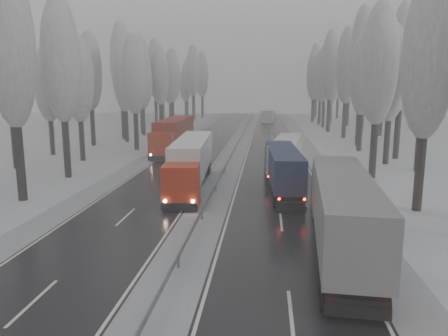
% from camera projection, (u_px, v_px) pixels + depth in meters
% --- Properties ---
extents(ground, '(260.00, 260.00, 0.00)m').
position_uv_depth(ground, '(159.00, 309.00, 17.44)').
color(ground, silver).
rests_on(ground, ground).
extents(carriageway_right, '(7.50, 200.00, 0.03)m').
position_uv_depth(carriageway_right, '(276.00, 170.00, 46.30)').
color(carriageway_right, black).
rests_on(carriageway_right, ground).
extents(carriageway_left, '(7.50, 200.00, 0.03)m').
position_uv_depth(carriageway_left, '(178.00, 168.00, 47.29)').
color(carriageway_left, black).
rests_on(carriageway_left, ground).
extents(median_slush, '(3.00, 200.00, 0.04)m').
position_uv_depth(median_slush, '(226.00, 169.00, 46.79)').
color(median_slush, '#ACAFB4').
rests_on(median_slush, ground).
extents(shoulder_right, '(2.40, 200.00, 0.04)m').
position_uv_depth(shoulder_right, '(323.00, 171.00, 45.83)').
color(shoulder_right, '#ACAFB4').
rests_on(shoulder_right, ground).
extents(shoulder_left, '(2.40, 200.00, 0.04)m').
position_uv_depth(shoulder_left, '(134.00, 168.00, 47.76)').
color(shoulder_left, '#ACAFB4').
rests_on(shoulder_left, ground).
extents(median_guardrail, '(0.12, 200.00, 0.76)m').
position_uv_depth(median_guardrail, '(226.00, 164.00, 46.68)').
color(median_guardrail, slate).
rests_on(median_guardrail, ground).
extents(tree_16, '(3.60, 3.60, 16.53)m').
position_uv_depth(tree_16, '(429.00, 58.00, 29.40)').
color(tree_16, black).
rests_on(tree_16, ground).
extents(tree_18, '(3.60, 3.60, 16.58)m').
position_uv_depth(tree_18, '(379.00, 65.00, 40.57)').
color(tree_18, black).
rests_on(tree_18, ground).
extents(tree_19, '(3.60, 3.60, 14.57)m').
position_uv_depth(tree_19, '(424.00, 80.00, 44.19)').
color(tree_19, black).
rests_on(tree_19, ground).
extents(tree_20, '(3.60, 3.60, 15.71)m').
position_uv_depth(tree_20, '(391.00, 74.00, 48.30)').
color(tree_20, black).
rests_on(tree_20, ground).
extents(tree_21, '(3.60, 3.60, 18.62)m').
position_uv_depth(tree_21, '(402.00, 59.00, 51.67)').
color(tree_21, black).
rests_on(tree_21, ground).
extents(tree_22, '(3.60, 3.60, 15.86)m').
position_uv_depth(tree_22, '(363.00, 75.00, 58.58)').
color(tree_22, black).
rests_on(tree_22, ground).
extents(tree_23, '(3.60, 3.60, 13.55)m').
position_uv_depth(tree_23, '(402.00, 87.00, 62.17)').
color(tree_23, black).
rests_on(tree_23, ground).
extents(tree_24, '(3.60, 3.60, 20.49)m').
position_uv_depth(tree_24, '(362.00, 56.00, 63.26)').
color(tree_24, black).
rests_on(tree_24, ground).
extents(tree_25, '(3.60, 3.60, 19.44)m').
position_uv_depth(tree_25, '(403.00, 62.00, 66.64)').
color(tree_25, black).
rests_on(tree_25, ground).
extents(tree_26, '(3.60, 3.60, 18.78)m').
position_uv_depth(tree_26, '(347.00, 66.00, 73.52)').
color(tree_26, black).
rests_on(tree_26, ground).
extents(tree_27, '(3.60, 3.60, 17.62)m').
position_uv_depth(tree_27, '(384.00, 72.00, 76.90)').
color(tree_27, black).
rests_on(tree_27, ground).
extents(tree_28, '(3.60, 3.60, 19.62)m').
position_uv_depth(tree_28, '(331.00, 66.00, 83.99)').
color(tree_28, black).
rests_on(tree_28, ground).
extents(tree_29, '(3.60, 3.60, 18.11)m').
position_uv_depth(tree_29, '(365.00, 72.00, 87.39)').
color(tree_29, black).
rests_on(tree_29, ground).
extents(tree_30, '(3.60, 3.60, 17.86)m').
position_uv_depth(tree_30, '(325.00, 74.00, 93.72)').
color(tree_30, black).
rests_on(tree_30, ground).
extents(tree_31, '(3.60, 3.60, 18.58)m').
position_uv_depth(tree_31, '(350.00, 72.00, 96.99)').
color(tree_31, black).
rests_on(tree_31, ground).
extents(tree_32, '(3.60, 3.60, 17.33)m').
position_uv_depth(tree_32, '(321.00, 76.00, 101.12)').
color(tree_32, black).
rests_on(tree_32, ground).
extents(tree_33, '(3.60, 3.60, 14.33)m').
position_uv_depth(tree_33, '(332.00, 85.00, 105.09)').
color(tree_33, black).
rests_on(tree_33, ground).
extents(tree_34, '(3.60, 3.60, 17.63)m').
position_uv_depth(tree_34, '(314.00, 76.00, 108.12)').
color(tree_34, black).
rests_on(tree_34, ground).
extents(tree_35, '(3.60, 3.60, 18.25)m').
position_uv_depth(tree_35, '(349.00, 75.00, 111.09)').
color(tree_35, black).
rests_on(tree_35, ground).
extents(tree_36, '(3.60, 3.60, 20.23)m').
position_uv_depth(tree_36, '(315.00, 71.00, 117.33)').
color(tree_36, black).
rests_on(tree_36, ground).
extents(tree_37, '(3.60, 3.60, 16.37)m').
position_uv_depth(tree_37, '(339.00, 80.00, 121.03)').
color(tree_37, black).
rests_on(tree_37, ground).
extents(tree_38, '(3.60, 3.60, 17.97)m').
position_uv_depth(tree_38, '(317.00, 77.00, 127.77)').
color(tree_38, black).
rests_on(tree_38, ground).
extents(tree_39, '(3.60, 3.60, 16.19)m').
position_uv_depth(tree_39, '(325.00, 81.00, 131.63)').
color(tree_39, black).
rests_on(tree_39, ground).
extents(tree_56, '(3.60, 3.60, 18.12)m').
position_uv_depth(tree_56, '(10.00, 46.00, 32.06)').
color(tree_56, black).
rests_on(tree_56, ground).
extents(tree_58, '(3.60, 3.60, 17.21)m').
position_uv_depth(tree_58, '(61.00, 61.00, 40.87)').
color(tree_58, black).
rests_on(tree_58, ground).
extents(tree_59, '(3.60, 3.60, 18.41)m').
position_uv_depth(tree_59, '(7.00, 56.00, 45.37)').
color(tree_59, black).
rests_on(tree_59, ground).
extents(tree_60, '(3.60, 3.60, 14.84)m').
position_uv_depth(tree_60, '(78.00, 79.00, 50.82)').
color(tree_60, black).
rests_on(tree_60, ground).
extents(tree_61, '(3.60, 3.60, 13.95)m').
position_uv_depth(tree_61, '(48.00, 85.00, 55.39)').
color(tree_61, black).
rests_on(tree_61, ground).
extents(tree_62, '(3.60, 3.60, 16.04)m').
position_uv_depth(tree_62, '(134.00, 75.00, 59.65)').
color(tree_62, black).
rests_on(tree_62, ground).
extents(tree_63, '(3.60, 3.60, 16.88)m').
position_uv_depth(tree_63, '(90.00, 72.00, 64.21)').
color(tree_63, black).
rests_on(tree_63, ground).
extents(tree_64, '(3.60, 3.60, 15.42)m').
position_uv_depth(tree_64, '(125.00, 79.00, 68.92)').
color(tree_64, black).
rests_on(tree_64, ground).
extents(tree_65, '(3.60, 3.60, 19.48)m').
position_uv_depth(tree_65, '(121.00, 63.00, 72.53)').
color(tree_65, black).
rests_on(tree_65, ground).
extents(tree_66, '(3.60, 3.60, 15.23)m').
position_uv_depth(tree_66, '(142.00, 81.00, 78.36)').
color(tree_66, black).
rests_on(tree_66, ground).
extents(tree_67, '(3.60, 3.60, 17.09)m').
position_uv_depth(tree_67, '(141.00, 74.00, 82.19)').
color(tree_67, black).
rests_on(tree_67, ground).
extents(tree_68, '(3.60, 3.60, 16.65)m').
position_uv_depth(tree_68, '(160.00, 76.00, 84.66)').
color(tree_68, black).
rests_on(tree_68, ground).
extents(tree_69, '(3.60, 3.60, 19.35)m').
position_uv_depth(tree_69, '(141.00, 68.00, 88.72)').
color(tree_69, black).
rests_on(tree_69, ground).
extents(tree_70, '(3.60, 3.60, 17.09)m').
position_uv_depth(tree_70, '(172.00, 76.00, 94.45)').
color(tree_70, black).
rests_on(tree_70, ground).
extents(tree_71, '(3.60, 3.60, 19.61)m').
position_uv_depth(tree_71, '(155.00, 69.00, 98.52)').
color(tree_71, black).
rests_on(tree_71, ground).
extents(tree_72, '(3.60, 3.60, 15.11)m').
position_uv_depth(tree_72, '(170.00, 82.00, 104.07)').
color(tree_72, black).
rests_on(tree_72, ground).
extents(tree_73, '(3.60, 3.60, 17.22)m').
position_uv_depth(tree_73, '(162.00, 77.00, 108.01)').
color(tree_73, black).
rests_on(tree_73, ground).
extents(tree_74, '(3.60, 3.60, 19.68)m').
position_uv_depth(tree_74, '(193.00, 71.00, 113.74)').
color(tree_74, black).
rests_on(tree_74, ground).
extents(tree_75, '(3.60, 3.60, 18.60)m').
position_uv_depth(tree_75, '(162.00, 75.00, 118.64)').
color(tree_75, black).
rests_on(tree_75, ground).
extents(tree_76, '(3.60, 3.60, 18.55)m').
position_uv_depth(tree_76, '(202.00, 75.00, 122.96)').
color(tree_76, black).
rests_on(tree_76, ground).
extents(tree_77, '(3.60, 3.60, 14.32)m').
position_uv_depth(tree_77, '(185.00, 85.00, 127.90)').
color(tree_77, black).
rests_on(tree_77, ground).
extents(tree_78, '(3.60, 3.60, 19.55)m').
position_uv_depth(tree_78, '(194.00, 74.00, 129.62)').
color(tree_78, black).
rests_on(tree_78, ground).
extents(tree_79, '(3.60, 3.60, 17.07)m').
position_uv_depth(tree_79, '(187.00, 79.00, 134.09)').
color(tree_79, black).
rests_on(tree_79, ground).
extents(truck_grey_tarp, '(3.86, 16.92, 4.31)m').
position_uv_depth(truck_grey_tarp, '(341.00, 206.00, 23.10)').
color(truck_grey_tarp, '#56565C').
rests_on(truck_grey_tarp, ground).
extents(truck_blue_box, '(3.01, 14.53, 3.70)m').
position_uv_depth(truck_blue_box, '(282.00, 165.00, 37.05)').
color(truck_blue_box, '#1C1B45').
rests_on(truck_blue_box, ground).
extents(truck_cream_box, '(4.21, 14.51, 3.69)m').
position_uv_depth(truck_cream_box, '(287.00, 153.00, 44.11)').
color(truck_cream_box, '#B1AB9D').
rests_on(truck_cream_box, ground).
extents(box_truck_distant, '(3.46, 8.52, 3.10)m').
position_uv_depth(box_truck_distant, '(268.00, 116.00, 106.73)').
color(box_truck_distant, '#B6B8BD').
rests_on(box_truck_distant, ground).
extents(truck_red_white, '(3.57, 16.52, 4.21)m').
position_uv_depth(truck_red_white, '(191.00, 160.00, 38.09)').
color(truck_red_white, '#B6250A').
rests_on(truck_red_white, ground).
extents(truck_red_red, '(2.83, 17.48, 4.48)m').
position_uv_depth(truck_red_red, '(173.00, 133.00, 58.47)').
color(truck_red_red, '#A62209').
rests_on(truck_red_red, ground).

